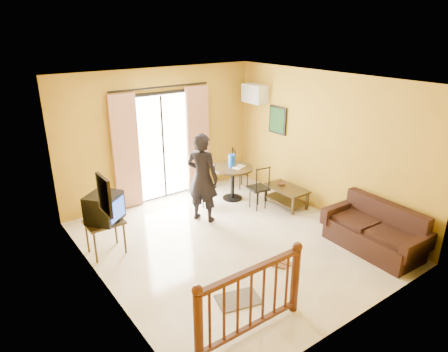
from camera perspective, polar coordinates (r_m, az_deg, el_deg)
ground at (r=7.15m, az=1.11°, el=-9.43°), size 5.00×5.00×0.00m
room_shell at (r=6.45m, az=1.22°, el=3.73°), size 5.00×5.00×5.00m
balcony_door at (r=8.58m, az=-8.69°, el=4.29°), size 2.25×0.14×2.46m
tv_table at (r=6.88m, az=-16.71°, el=-6.77°), size 0.59×0.49×0.59m
television at (r=6.75m, az=-16.72°, el=-4.36°), size 0.70×0.69×0.47m
picture_left at (r=5.36m, az=-16.71°, el=-2.65°), size 0.05×0.42×0.52m
dining_table at (r=8.60m, az=1.24°, el=0.31°), size 0.88×0.88×0.74m
water_jug at (r=8.52m, az=1.13°, el=2.21°), size 0.15×0.15×0.28m
serving_tray at (r=8.53m, az=2.20°, el=1.30°), size 0.32×0.25×0.02m
dining_chairs at (r=8.77m, az=1.49°, el=-3.37°), size 1.73×1.60×0.95m
air_conditioner at (r=9.11m, az=4.39°, el=11.66°), size 0.31×0.60×0.40m
botanical_print at (r=8.82m, az=7.67°, el=7.91°), size 0.05×0.50×0.60m
coffee_table at (r=8.49m, az=8.88°, el=-2.47°), size 0.51×0.92×0.41m
bowl at (r=8.53m, az=8.20°, el=-1.13°), size 0.20×0.20×0.06m
sofa at (r=7.29m, az=20.81°, el=-7.58°), size 0.83×1.69×0.80m
standing_person at (r=7.58m, az=-3.11°, el=-0.26°), size 0.68×0.76×1.75m
stair_balustrade at (r=5.00m, az=3.88°, el=-16.70°), size 1.63×0.13×1.04m
doormat at (r=5.83m, az=2.06°, el=-17.21°), size 0.68×0.54×0.02m
sandals at (r=6.59m, az=8.23°, el=-12.36°), size 0.34×0.27×0.03m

